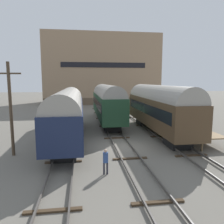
% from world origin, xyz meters
% --- Properties ---
extents(ground_plane, '(200.00, 200.00, 0.00)m').
position_xyz_m(ground_plane, '(0.00, 0.00, 0.00)').
color(ground_plane, '#6B665B').
extents(track_left, '(2.60, 60.00, 0.26)m').
position_xyz_m(track_left, '(-4.85, 0.00, 0.14)').
color(track_left, '#4C4742').
rests_on(track_left, ground).
extents(track_middle, '(2.60, 60.00, 0.26)m').
position_xyz_m(track_middle, '(0.00, 0.00, 0.14)').
color(track_middle, '#4C4742').
rests_on(track_middle, ground).
extents(track_right, '(2.60, 60.00, 0.26)m').
position_xyz_m(track_right, '(4.85, 0.00, 0.14)').
color(track_right, '#4C4742').
rests_on(track_right, ground).
extents(train_car_green, '(2.91, 15.85, 5.26)m').
position_xyz_m(train_car_green, '(0.00, 11.59, 3.00)').
color(train_car_green, black).
rests_on(train_car_green, ground).
extents(train_car_brown, '(3.03, 15.49, 5.34)m').
position_xyz_m(train_car_brown, '(4.85, 4.54, 3.03)').
color(train_car_brown, black).
rests_on(train_car_brown, ground).
extents(train_car_navy, '(2.92, 17.30, 4.98)m').
position_xyz_m(train_car_navy, '(-4.85, 3.66, 2.83)').
color(train_car_navy, black).
rests_on(train_car_navy, ground).
extents(station_platform, '(2.50, 12.23, 1.07)m').
position_xyz_m(station_platform, '(7.42, 3.97, 0.99)').
color(station_platform, '#8C704C').
rests_on(station_platform, ground).
extents(bench, '(1.40, 0.40, 0.91)m').
position_xyz_m(bench, '(7.79, 1.43, 1.56)').
color(bench, '#2D4C33').
rests_on(bench, station_platform).
extents(person_worker, '(0.32, 0.32, 1.63)m').
position_xyz_m(person_worker, '(-2.10, -5.40, 0.97)').
color(person_worker, '#282833').
rests_on(person_worker, ground).
extents(utility_pole, '(1.80, 0.24, 7.20)m').
position_xyz_m(utility_pole, '(-8.85, -0.88, 3.76)').
color(utility_pole, '#473828').
rests_on(utility_pole, ground).
extents(warehouse_building, '(28.88, 12.61, 17.38)m').
position_xyz_m(warehouse_building, '(1.97, 40.70, 8.69)').
color(warehouse_building, brown).
rests_on(warehouse_building, ground).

